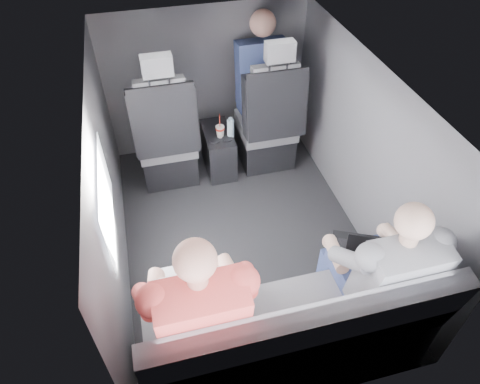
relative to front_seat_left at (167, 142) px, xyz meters
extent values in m
plane|color=black|center=(0.45, -0.84, -0.40)|extent=(2.60, 2.60, 0.00)
plane|color=#B2B2AD|center=(0.45, -0.84, 0.95)|extent=(2.60, 2.60, 0.00)
cube|color=#56565B|center=(-0.45, -0.84, 0.27)|extent=(0.02, 2.60, 1.35)
cube|color=#56565B|center=(1.35, -0.84, 0.27)|extent=(0.02, 2.60, 1.35)
cube|color=#56565B|center=(0.45, 0.46, 0.27)|extent=(1.80, 0.02, 1.35)
cube|color=#56565B|center=(0.45, -2.14, 0.27)|extent=(1.80, 0.02, 1.35)
cube|color=white|center=(-0.43, -1.14, 0.50)|extent=(0.02, 0.75, 0.42)
cube|color=black|center=(0.90, -0.17, 0.40)|extent=(0.35, 0.11, 0.59)
cube|color=black|center=(0.00, 0.08, -0.25)|extent=(0.46, 0.48, 0.30)
cube|color=#5E5E63|center=(0.00, 0.06, -0.02)|extent=(0.48, 0.46, 0.14)
cube|color=#5E5E63|center=(0.00, -0.14, 0.35)|extent=(0.38, 0.18, 0.61)
cube|color=black|center=(-0.22, -0.14, 0.32)|extent=(0.08, 0.21, 0.53)
cube|color=black|center=(0.22, -0.14, 0.32)|extent=(0.08, 0.21, 0.53)
cube|color=black|center=(0.00, -0.20, 0.34)|extent=(0.50, 0.11, 0.58)
cube|color=#5E5E63|center=(0.00, -0.18, 0.79)|extent=(0.22, 0.10, 0.15)
cube|color=black|center=(0.90, 0.08, -0.25)|extent=(0.46, 0.48, 0.30)
cube|color=#5E5E63|center=(0.90, 0.06, -0.02)|extent=(0.48, 0.46, 0.14)
cube|color=#5E5E63|center=(0.90, -0.14, 0.35)|extent=(0.38, 0.18, 0.61)
cube|color=black|center=(0.68, -0.14, 0.32)|extent=(0.08, 0.21, 0.53)
cube|color=black|center=(1.12, -0.14, 0.32)|extent=(0.08, 0.21, 0.53)
cube|color=black|center=(0.90, -0.20, 0.34)|extent=(0.50, 0.11, 0.58)
cube|color=#5E5E63|center=(0.90, -0.18, 0.79)|extent=(0.22, 0.10, 0.15)
cube|color=black|center=(0.45, 0.04, -0.20)|extent=(0.24, 0.48, 0.40)
cylinder|color=black|center=(0.40, -0.08, 0.00)|extent=(0.09, 0.09, 0.01)
cylinder|color=black|center=(0.51, -0.08, 0.00)|extent=(0.09, 0.09, 0.01)
cube|color=#5E5E63|center=(0.45, -1.86, -0.18)|extent=(1.60, 0.50, 0.45)
cube|color=#5E5E63|center=(0.45, -2.09, 0.28)|extent=(1.60, 0.17, 0.47)
cylinder|color=red|center=(0.46, -0.03, 0.08)|extent=(0.08, 0.08, 0.02)
cylinder|color=white|center=(0.46, -0.03, 0.10)|extent=(0.08, 0.08, 0.01)
cylinder|color=red|center=(0.46, -0.03, 0.17)|extent=(0.01, 0.01, 0.12)
cylinder|color=#9BB7D2|center=(0.55, -0.04, 0.08)|extent=(0.06, 0.06, 0.16)
cylinder|color=#9BB7D2|center=(0.55, -0.04, 0.17)|extent=(0.04, 0.04, 0.02)
cube|color=white|center=(-0.07, -1.58, 0.19)|extent=(0.34, 0.25, 0.02)
cube|color=silver|center=(-0.07, -1.60, 0.20)|extent=(0.28, 0.14, 0.00)
cube|color=white|center=(-0.07, -1.51, 0.20)|extent=(0.10, 0.05, 0.00)
cube|color=white|center=(-0.07, -1.74, 0.31)|extent=(0.34, 0.07, 0.24)
cube|color=silver|center=(-0.07, -1.73, 0.31)|extent=(0.30, 0.06, 0.20)
cube|color=black|center=(0.97, -1.60, 0.19)|extent=(0.39, 0.34, 0.02)
cube|color=black|center=(0.97, -1.62, 0.20)|extent=(0.29, 0.22, 0.00)
cube|color=black|center=(0.97, -1.54, 0.20)|extent=(0.11, 0.09, 0.00)
cube|color=black|center=(0.97, -1.74, 0.30)|extent=(0.32, 0.20, 0.21)
cube|color=silver|center=(0.97, -1.74, 0.30)|extent=(0.28, 0.17, 0.18)
cube|color=#2D2D31|center=(-0.15, -1.74, 0.12)|extent=(0.16, 0.46, 0.14)
cube|color=#2D2D31|center=(0.08, -1.74, 0.12)|extent=(0.16, 0.46, 0.14)
cube|color=#2D2D31|center=(-0.15, -1.50, -0.18)|extent=(0.14, 0.14, 0.45)
cube|color=#2D2D31|center=(0.08, -1.50, -0.18)|extent=(0.14, 0.14, 0.45)
cube|color=#C54740|center=(-0.04, -1.94, 0.37)|extent=(0.42, 0.28, 0.57)
sphere|color=#DC9E89|center=(-0.04, -1.91, 0.78)|extent=(0.19, 0.19, 0.19)
cylinder|color=#DC9E89|center=(-0.25, -1.66, 0.28)|extent=(0.12, 0.29, 0.13)
cylinder|color=#DC9E89|center=(0.17, -1.66, 0.28)|extent=(0.12, 0.29, 0.13)
cube|color=navy|center=(0.87, -1.74, 0.11)|extent=(0.15, 0.44, 0.13)
cube|color=navy|center=(1.09, -1.74, 0.11)|extent=(0.15, 0.44, 0.13)
cube|color=navy|center=(0.87, -1.51, -0.18)|extent=(0.13, 0.13, 0.45)
cube|color=navy|center=(1.09, -1.51, -0.18)|extent=(0.13, 0.13, 0.45)
cube|color=slate|center=(0.98, -1.94, 0.36)|extent=(0.40, 0.27, 0.54)
sphere|color=tan|center=(0.98, -1.91, 0.74)|extent=(0.18, 0.18, 0.18)
cylinder|color=tan|center=(0.78, -1.66, 0.27)|extent=(0.11, 0.27, 0.12)
cylinder|color=tan|center=(1.17, -1.66, 0.27)|extent=(0.11, 0.27, 0.12)
cube|color=navy|center=(0.90, 0.24, 0.38)|extent=(0.43, 0.28, 0.62)
sphere|color=#DC9E89|center=(0.90, 0.26, 0.83)|extent=(0.22, 0.22, 0.22)
cube|color=navy|center=(0.90, 0.30, 0.09)|extent=(0.37, 0.43, 0.13)
camera|label=1|loc=(-0.13, -3.00, 2.17)|focal=32.00mm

